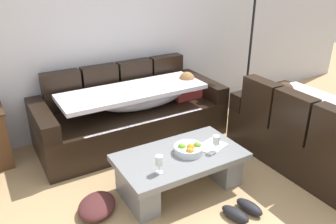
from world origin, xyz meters
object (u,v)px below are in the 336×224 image
Objects in this scene: couch_near_window at (312,135)px; coffee_table at (180,167)px; wine_glass_near_right at (216,141)px; floor_lamp at (251,36)px; wine_glass_near_left at (159,161)px; pair_of_shoes at (242,210)px; open_magazine at (212,146)px; crumpled_garment at (97,206)px; couch_along_wall at (133,113)px; fruit_bowl at (189,149)px.

coffee_table is at bearing 77.78° from couch_near_window.
floor_lamp is (1.47, 1.21, 0.62)m from wine_glass_near_right.
wine_glass_near_left is 0.48× the size of pair_of_shoes.
open_magazine is at bearing -5.30° from coffee_table.
coffee_table is at bearing -148.85° from floor_lamp.
crumpled_garment is at bearing 154.73° from wine_glass_near_left.
couch_along_wall is 1.32m from wine_glass_near_right.
coffee_table is at bearing 167.13° from fruit_bowl.
floor_lamp reaches higher than wine_glass_near_right.
coffee_table is at bearing -5.25° from crumpled_garment.
open_magazine is (0.34, -0.03, 0.15)m from coffee_table.
couch_along_wall reaches higher than fruit_bowl.
couch_along_wall is 6.49× the size of pair_of_shoes.
crumpled_garment is at bearing 147.86° from pair_of_shoes.
floor_lamp is 2.51m from pair_of_shoes.
fruit_bowl is 0.27m from wine_glass_near_right.
couch_along_wall is 13.45× the size of wine_glass_near_left.
floor_lamp is at bearing -2.62° from couch_along_wall.
pair_of_shoes is (0.27, -0.61, -0.19)m from coffee_table.
pair_of_shoes is (-0.08, -0.58, -0.34)m from open_magazine.
couch_near_window reaches higher than coffee_table.
fruit_bowl is at bearing 107.26° from pair_of_shoes.
floor_lamp reaches higher than open_magazine.
floor_lamp is at bearing 21.64° from open_magazine.
open_magazine is (-1.13, 0.29, 0.05)m from couch_near_window.
floor_lamp is 2.99m from crumpled_garment.
couch_near_window reaches higher than wine_glass_near_right.
floor_lamp is (1.79, 1.08, 0.88)m from coffee_table.
couch_near_window is 1.64m from floor_lamp.
wine_glass_near_left is at bearing 175.28° from open_magazine.
couch_along_wall reaches higher than pair_of_shoes.
wine_glass_near_right is 0.09× the size of floor_lamp.
pair_of_shoes is at bearing -83.02° from couch_along_wall.
coffee_table is at bearing 158.72° from open_magazine.
couch_along_wall is 1.29× the size of couch_near_window.
wine_glass_near_right is (0.64, 0.04, 0.00)m from wine_glass_near_left.
wine_glass_near_left is at bearing 85.02° from couch_near_window.
wine_glass_near_left is (-0.40, -0.14, 0.07)m from fruit_bowl.
fruit_bowl is at bearing -147.11° from floor_lamp.
coffee_table is at bearing 27.42° from wine_glass_near_left.
crumpled_garment is at bearing 174.01° from fruit_bowl.
floor_lamp reaches higher than coffee_table.
floor_lamp is (2.10, 1.24, 0.62)m from wine_glass_near_left.
open_magazine reaches higher than coffee_table.
couch_near_window is 2.34m from crumpled_garment.
coffee_table is 3.00× the size of crumpled_garment.
wine_glass_near_right is (0.32, -0.12, 0.26)m from coffee_table.
coffee_table is 0.84m from crumpled_garment.
couch_along_wall is 1.42m from crumpled_garment.
couch_near_window reaches higher than wine_glass_near_left.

